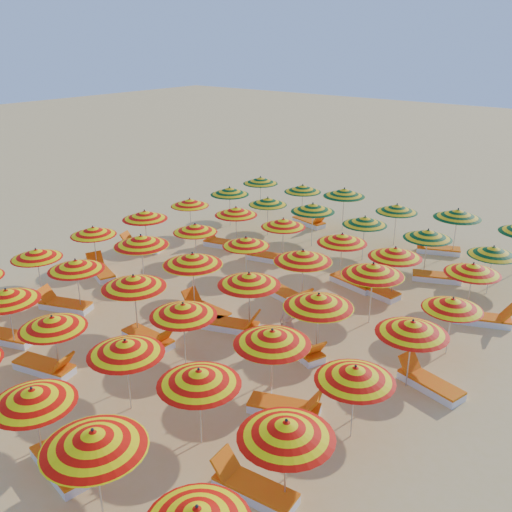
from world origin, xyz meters
name	(u,v)px	position (x,y,z in m)	size (l,w,h in m)	color
ground	(247,305)	(0.00, 0.00, 0.00)	(120.00, 120.00, 0.00)	#DFAD63
umbrella_3	(33,396)	(1.30, -8.41, 1.64)	(2.31, 2.31, 1.86)	silver
umbrella_4	(94,440)	(3.52, -8.57, 1.79)	(2.39, 2.39, 2.04)	silver
umbrella_7	(6,295)	(-3.46, -6.26, 1.67)	(2.03, 2.03, 1.90)	silver
umbrella_8	(52,323)	(-1.19, -6.32, 1.61)	(1.83, 1.83, 1.83)	silver
umbrella_9	(125,347)	(1.33, -6.05, 1.68)	(2.23, 2.23, 1.91)	silver
umbrella_10	(199,377)	(3.52, -5.90, 1.69)	(1.87, 1.87, 1.92)	silver
umbrella_11	(286,429)	(5.96, -6.16, 1.72)	(1.89, 1.89, 1.95)	silver
umbrella_12	(36,254)	(-5.93, -3.83, 1.57)	(2.12, 2.12, 1.79)	silver
umbrella_13	(76,265)	(-3.91, -3.70, 1.64)	(2.20, 2.20, 1.87)	silver
umbrella_14	(134,282)	(-1.27, -3.59, 1.76)	(2.44, 2.44, 2.00)	silver
umbrella_15	(183,310)	(0.99, -3.85, 1.67)	(1.93, 1.93, 1.90)	silver
umbrella_16	(272,337)	(3.78, -3.66, 1.75)	(2.33, 2.33, 1.99)	silver
umbrella_17	(355,374)	(6.01, -3.68, 1.64)	(2.33, 2.33, 1.87)	silver
umbrella_18	(93,231)	(-6.34, -1.23, 1.58)	(1.98, 1.98, 1.80)	silver
umbrella_19	(141,241)	(-3.72, -1.17, 1.78)	(2.53, 2.53, 2.03)	silver
umbrella_20	(193,259)	(-1.11, -1.33, 1.79)	(2.19, 2.19, 2.03)	silver
umbrella_21	(249,279)	(1.21, -1.36, 1.74)	(2.25, 2.25, 1.98)	silver
umbrella_22	(319,301)	(3.62, -1.39, 1.79)	(2.26, 2.26, 2.03)	silver
umbrella_23	(413,327)	(6.14, -1.07, 1.69)	(1.95, 1.95, 1.92)	silver
umbrella_24	(145,215)	(-6.11, 1.09, 1.68)	(1.98, 1.98, 1.91)	silver
umbrella_25	(195,228)	(-3.63, 1.39, 1.57)	(1.82, 1.82, 1.78)	silver
umbrella_26	(246,242)	(-1.18, 1.42, 1.57)	(1.72, 1.72, 1.79)	silver
umbrella_27	(303,256)	(1.46, 1.08, 1.78)	(2.45, 2.45, 2.02)	silver
umbrella_28	(373,269)	(3.76, 1.44, 1.79)	(2.34, 2.34, 2.03)	silver
umbrella_29	(453,304)	(6.35, 1.13, 1.55)	(2.17, 2.17, 1.76)	silver
umbrella_30	(190,202)	(-6.29, 3.80, 1.56)	(1.84, 1.84, 1.77)	silver
umbrella_31	(236,211)	(-3.68, 3.84, 1.64)	(1.87, 1.87, 1.86)	silver
umbrella_32	(283,223)	(-1.31, 3.86, 1.61)	(2.28, 2.28, 1.83)	silver
umbrella_33	(342,238)	(1.45, 3.59, 1.67)	(2.32, 2.32, 1.89)	silver
umbrella_34	(395,252)	(3.53, 3.48, 1.67)	(2.36, 2.36, 1.89)	silver
umbrella_35	(473,269)	(5.98, 3.80, 1.62)	(1.79, 1.79, 1.84)	silver
umbrella_36	(230,191)	(-5.91, 6.03, 1.66)	(2.21, 2.21, 1.89)	silver
umbrella_37	(268,201)	(-3.70, 6.01, 1.57)	(2.02, 2.02, 1.78)	silver
umbrella_38	(313,208)	(-1.38, 6.04, 1.70)	(2.01, 2.01, 1.94)	silver
umbrella_39	(365,221)	(1.05, 6.01, 1.62)	(1.97, 1.97, 1.85)	silver
umbrella_40	(428,234)	(3.62, 5.98, 1.64)	(1.78, 1.78, 1.86)	silver
umbrella_41	(493,251)	(5.96, 5.89, 1.57)	(1.71, 1.71, 1.78)	silver
umbrella_42	(260,180)	(-6.15, 8.65, 1.62)	(1.91, 1.91, 1.84)	silver
umbrella_43	(303,188)	(-3.61, 8.61, 1.62)	(2.26, 2.26, 1.84)	silver
umbrella_44	(344,192)	(-1.44, 8.71, 1.77)	(2.45, 2.45, 2.01)	silver
umbrella_45	(397,208)	(1.28, 8.35, 1.62)	(2.20, 2.20, 1.84)	silver
umbrella_46	(458,214)	(3.69, 8.73, 1.76)	(2.20, 2.20, 2.00)	silver
lounger_1	(61,467)	(1.90, -8.37, 0.15)	(1.81, 0.86, 0.69)	white
lounger_2	(6,336)	(-4.06, -6.22, 0.15)	(1.83, 1.13, 0.69)	white
lounger_3	(46,367)	(-1.69, -6.42, 0.15)	(1.82, 0.98, 0.69)	white
lounger_4	(253,488)	(5.36, -6.39, 0.15)	(1.78, 0.75, 0.69)	white
lounger_5	(65,305)	(-4.50, -3.91, 0.15)	(1.82, 1.16, 0.69)	white
lounger_6	(149,338)	(-0.67, -3.69, 0.15)	(1.74, 0.61, 0.69)	white
lounger_7	(286,408)	(4.37, -3.89, 0.15)	(1.83, 1.16, 0.69)	white
lounger_8	(101,272)	(-5.83, -1.44, 0.15)	(1.83, 1.15, 0.69)	white
lounger_9	(206,310)	(-0.61, -1.35, 0.15)	(1.76, 0.68, 0.69)	white
lounger_10	(232,325)	(0.71, -1.56, 0.15)	(1.83, 1.14, 0.69)	white
lounger_11	(301,348)	(3.11, -1.41, 0.15)	(1.82, 1.18, 0.69)	white
lounger_12	(429,383)	(6.65, -0.82, 0.15)	(1.82, 1.00, 0.69)	white
lounger_13	(141,246)	(-6.71, 1.29, 0.15)	(1.83, 1.12, 0.69)	white
lounger_14	(290,297)	(0.96, 1.16, 0.15)	(1.82, 0.98, 0.69)	white
lounger_15	(223,243)	(-4.28, 3.67, 0.15)	(1.82, 0.96, 0.69)	white
lounger_16	(267,257)	(-1.91, 3.60, 0.15)	(1.82, 0.99, 0.69)	white
lounger_17	(353,282)	(2.04, 3.52, 0.15)	(1.82, 0.93, 0.69)	white
lounger_18	(375,290)	(2.93, 3.42, 0.15)	(1.81, 0.91, 0.69)	white
lounger_19	(483,319)	(6.58, 3.57, 0.15)	(1.82, 1.20, 0.69)	white
lounger_20	(438,277)	(4.21, 5.88, 0.15)	(1.82, 1.23, 0.69)	white
lounger_21	(309,222)	(-3.02, 8.38, 0.15)	(1.82, 0.98, 0.69)	white
lounger_22	(437,249)	(3.10, 8.58, 0.15)	(1.82, 1.20, 0.69)	white
beachgoer_a	(288,322)	(2.56, -1.25, 0.74)	(0.54, 0.35, 1.48)	tan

